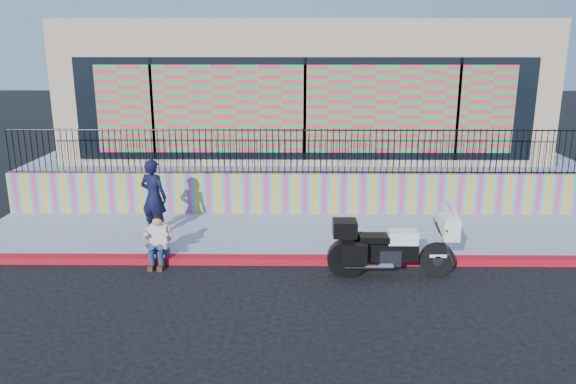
{
  "coord_description": "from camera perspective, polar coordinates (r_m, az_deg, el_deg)",
  "views": [
    {
      "loc": [
        -0.3,
        -11.34,
        4.64
      ],
      "look_at": [
        -0.43,
        1.2,
        1.28
      ],
      "focal_mm": 35.0,
      "sensor_mm": 36.0,
      "label": 1
    }
  ],
  "objects": [
    {
      "name": "seated_man",
      "position": [
        12.32,
        -13.11,
        -5.29
      ],
      "size": [
        0.54,
        0.71,
        1.06
      ],
      "color": "navy",
      "rests_on": "ground"
    },
    {
      "name": "metal_fence",
      "position": [
        14.86,
        1.75,
        4.16
      ],
      "size": [
        15.8,
        0.04,
        1.2
      ],
      "primitive_type": null,
      "color": "black",
      "rests_on": "mural_wall"
    },
    {
      "name": "ground",
      "position": [
        12.26,
        1.97,
        -7.26
      ],
      "size": [
        90.0,
        90.0,
        0.0
      ],
      "primitive_type": "plane",
      "color": "black",
      "rests_on": "ground"
    },
    {
      "name": "police_motorcycle",
      "position": [
        11.57,
        10.32,
        -5.35
      ],
      "size": [
        2.55,
        0.84,
        1.59
      ],
      "color": "black",
      "rests_on": "ground"
    },
    {
      "name": "red_curb",
      "position": [
        12.23,
        1.98,
        -6.93
      ],
      "size": [
        16.0,
        0.3,
        0.15
      ],
      "primitive_type": "cube",
      "color": "red",
      "rests_on": "ground"
    },
    {
      "name": "storefront_building",
      "position": [
        19.53,
        1.51,
        10.9
      ],
      "size": [
        14.0,
        8.06,
        4.0
      ],
      "color": "tan",
      "rests_on": "elevated_platform"
    },
    {
      "name": "sidewalk",
      "position": [
        13.77,
        1.82,
        -4.37
      ],
      "size": [
        16.0,
        3.0,
        0.15
      ],
      "primitive_type": "cube",
      "color": "#878CA2",
      "rests_on": "ground"
    },
    {
      "name": "police_officer",
      "position": [
        13.73,
        -13.49,
        -0.49
      ],
      "size": [
        0.78,
        0.64,
        1.84
      ],
      "primitive_type": "imported",
      "rotation": [
        0.0,
        0.0,
        2.8
      ],
      "color": "black",
      "rests_on": "sidewalk"
    },
    {
      "name": "elevated_platform",
      "position": [
        20.1,
        1.45,
        3.46
      ],
      "size": [
        16.0,
        10.0,
        1.25
      ],
      "primitive_type": "cube",
      "color": "#878CA2",
      "rests_on": "ground"
    },
    {
      "name": "mural_wall",
      "position": [
        15.12,
        1.72,
        -0.12
      ],
      "size": [
        16.0,
        0.2,
        1.1
      ],
      "primitive_type": "cube",
      "color": "#D53879",
      "rests_on": "sidewalk"
    }
  ]
}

